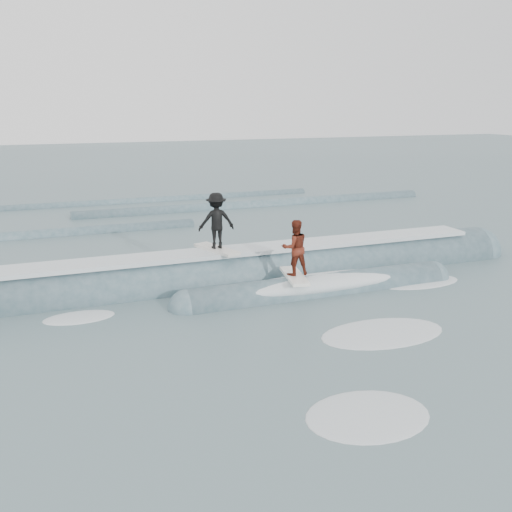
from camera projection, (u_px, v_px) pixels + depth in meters
name	position (u px, v px, depth m)	size (l,w,h in m)	color
ground	(297.00, 321.00, 16.36)	(160.00, 160.00, 0.00)	#40585E
breaking_wave	(258.00, 280.00, 20.02)	(22.39, 3.85, 2.15)	#3A5762
surfer_black	(216.00, 222.00, 19.36)	(1.28, 2.07, 2.01)	silver
surfer_red	(295.00, 250.00, 18.20)	(0.92, 2.07, 1.90)	white
whitewater	(352.00, 334.00, 15.43)	(13.48, 9.24, 0.10)	silver
far_swells	(149.00, 215.00, 31.94)	(38.28, 8.65, 0.80)	#3A5762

